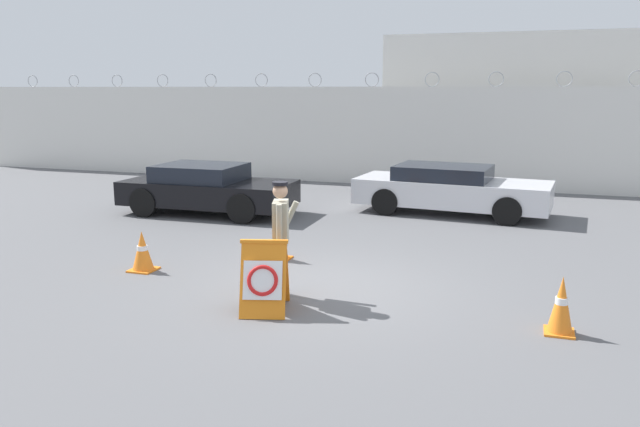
% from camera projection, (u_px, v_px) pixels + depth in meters
% --- Properties ---
extents(ground_plane, '(90.00, 90.00, 0.00)m').
position_uv_depth(ground_plane, '(323.00, 288.00, 9.98)').
color(ground_plane, '#5B5B5E').
extents(perimeter_wall, '(36.00, 0.30, 3.65)m').
position_uv_depth(perimeter_wall, '(430.00, 137.00, 20.04)').
color(perimeter_wall, silver).
rests_on(perimeter_wall, ground_plane).
extents(building_block, '(9.38, 7.03, 4.94)m').
position_uv_depth(building_block, '(523.00, 106.00, 23.65)').
color(building_block, silver).
rests_on(building_block, ground_plane).
extents(barricade_sign, '(0.85, 0.98, 1.05)m').
position_uv_depth(barricade_sign, '(264.00, 276.00, 8.86)').
color(barricade_sign, orange).
rests_on(barricade_sign, ground_plane).
extents(security_guard, '(0.36, 0.68, 1.78)m').
position_uv_depth(security_guard, '(281.00, 233.00, 9.40)').
color(security_guard, black).
rests_on(security_guard, ground_plane).
extents(traffic_cone_near, '(0.38, 0.38, 0.77)m').
position_uv_depth(traffic_cone_near, '(561.00, 305.00, 8.07)').
color(traffic_cone_near, orange).
rests_on(traffic_cone_near, ground_plane).
extents(traffic_cone_mid, '(0.43, 0.43, 0.80)m').
position_uv_depth(traffic_cone_mid, '(279.00, 239.00, 11.59)').
color(traffic_cone_mid, orange).
rests_on(traffic_cone_mid, ground_plane).
extents(traffic_cone_far, '(0.44, 0.44, 0.71)m').
position_uv_depth(traffic_cone_far, '(142.00, 251.00, 10.88)').
color(traffic_cone_far, orange).
rests_on(traffic_cone_far, ground_plane).
extents(parked_car_front_coupe, '(4.31, 2.03, 1.25)m').
position_uv_depth(parked_car_front_coupe, '(207.00, 188.00, 15.85)').
color(parked_car_front_coupe, black).
rests_on(parked_car_front_coupe, ground_plane).
extents(parked_car_rear_sedan, '(4.95, 2.29, 1.22)m').
position_uv_depth(parked_car_rear_sedan, '(450.00, 189.00, 15.82)').
color(parked_car_rear_sedan, black).
rests_on(parked_car_rear_sedan, ground_plane).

